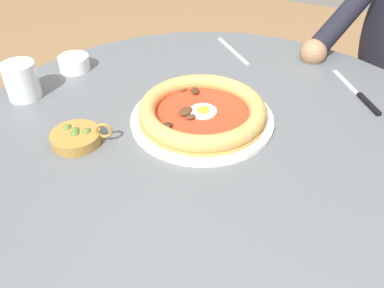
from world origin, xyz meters
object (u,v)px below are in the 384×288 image
Objects in this scene: pizza_on_plate at (202,113)px; ramekin_capers at (74,62)px; dining_table at (211,187)px; olive_pan at (77,137)px; fork_utensil at (233,51)px; steak_knife at (362,97)px; water_glass at (22,83)px.

ramekin_capers is (0.08, 0.38, -0.00)m from pizza_on_plate.
dining_table is at bearing -138.39° from pizza_on_plate.
olive_pan is at bearing 115.53° from dining_table.
olive_pan is at bearing -142.03° from ramekin_capers.
steak_knife is at bearing -107.87° from fork_utensil.
ramekin_capers is 0.65× the size of olive_pan.
water_glass reaches higher than pizza_on_plate.
olive_pan is at bearing 128.94° from steak_knife.
olive_pan is (-0.24, -0.19, -0.01)m from ramekin_capers.
pizza_on_plate is 3.60× the size of water_glass.
dining_table is at bearing -64.47° from olive_pan.
ramekin_capers is 0.42m from fork_utensil.
olive_pan is (-0.11, 0.24, 0.14)m from dining_table.
water_glass is 0.70× the size of olive_pan.
ramekin_capers is at bearing 102.58° from steak_knife.
ramekin_capers reaches higher than fork_utensil.
dining_table is 0.47m from ramekin_capers.
steak_knife is at bearing -77.42° from ramekin_capers.
steak_knife reaches higher than dining_table.
pizza_on_plate is (0.05, 0.05, 0.15)m from dining_table.
steak_knife is (0.30, -0.70, -0.03)m from water_glass.
pizza_on_plate is 3.93× the size of ramekin_capers.
olive_pan is 0.53m from fork_utensil.
steak_knife is at bearing -41.65° from dining_table.
dining_table is 0.40m from steak_knife.
fork_utensil is (0.34, 0.05, -0.02)m from pizza_on_plate.
steak_knife is 1.48× the size of olive_pan.
dining_table is 0.17m from pizza_on_plate.
olive_pan reaches higher than fork_utensil.
olive_pan is (-0.39, 0.49, 0.01)m from steak_knife.
dining_table is at bearing -106.77° from ramekin_capers.
pizza_on_plate reaches higher than dining_table.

